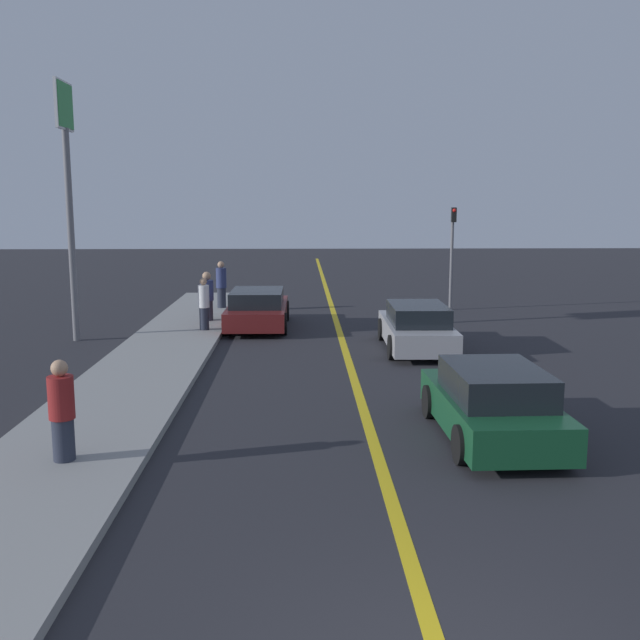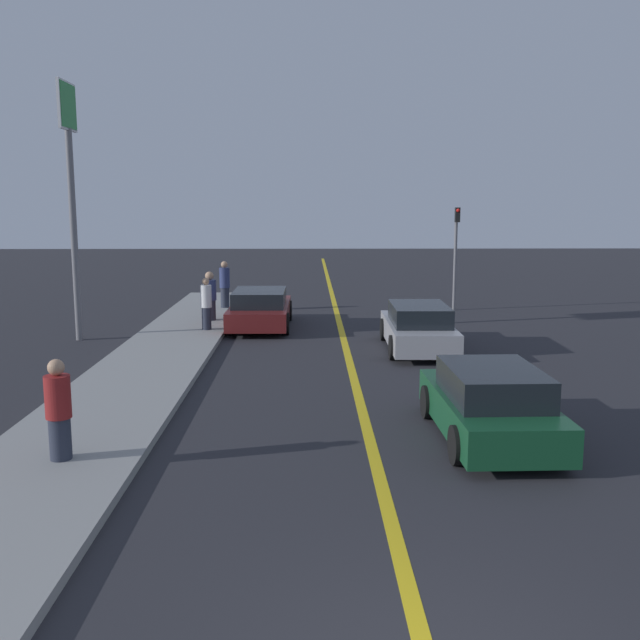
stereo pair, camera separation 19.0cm
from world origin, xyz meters
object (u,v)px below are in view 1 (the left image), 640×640
Objects in this scene: pedestrian_mid_group at (204,304)px; pedestrian_far_standing at (207,297)px; pedestrian_near_curb at (62,411)px; pedestrian_by_sign at (221,285)px; traffic_light at (452,247)px; roadside_sign at (67,160)px; car_far_distant at (258,309)px; car_near_right_lane at (492,404)px; car_ahead_center at (417,328)px.

pedestrian_far_standing is at bearing 94.23° from pedestrian_mid_group.
pedestrian_far_standing reaches higher than pedestrian_near_curb.
pedestrian_by_sign is at bearing 89.79° from pedestrian_mid_group.
roadside_sign is (-12.50, -5.90, 2.87)m from traffic_light.
traffic_light is (8.78, 0.17, 1.38)m from pedestrian_by_sign.
pedestrian_by_sign is (0.64, 16.32, 0.10)m from pedestrian_near_curb.
pedestrian_by_sign reaches higher than pedestrian_far_standing.
car_far_distant is 2.79× the size of pedestrian_mid_group.
car_near_right_lane is 14.47m from roadside_sign.
pedestrian_far_standing is (-6.39, 4.36, 0.33)m from car_ahead_center.
roadside_sign is (-5.30, -2.09, 4.66)m from car_far_distant.
pedestrian_far_standing is at bearing 160.31° from car_far_distant.
traffic_light is (9.43, 16.50, 1.48)m from pedestrian_near_curb.
pedestrian_mid_group is (-6.26, 2.53, 0.33)m from car_ahead_center.
roadside_sign is at bearing -154.73° from traffic_light.
car_near_right_lane is 15.54m from traffic_light.
pedestrian_near_curb is 0.97× the size of pedestrian_mid_group.
pedestrian_far_standing is at bearing 116.86° from car_near_right_lane.
pedestrian_by_sign is at bearing -178.86° from traffic_light.
car_near_right_lane is at bearing -61.82° from pedestrian_far_standing.
traffic_light reaches higher than car_ahead_center.
car_ahead_center is 0.59× the size of roadside_sign.
car_far_distant is 1.16× the size of traffic_light.
pedestrian_mid_group is 1.83m from pedestrian_far_standing.
traffic_light is at bearing 19.58° from pedestrian_far_standing.
pedestrian_by_sign is at bearing 131.23° from car_ahead_center.
traffic_light reaches higher than pedestrian_by_sign.
car_ahead_center is at bearing -22.03° from pedestrian_mid_group.
car_far_distant is (-4.73, 11.43, -0.00)m from car_near_right_lane.
roadside_sign reaches higher than pedestrian_far_standing.
pedestrian_by_sign reaches higher than car_near_right_lane.
pedestrian_far_standing is at bearing -92.92° from pedestrian_by_sign.
pedestrian_mid_group is at bearing 158.93° from car_ahead_center.
roadside_sign is at bearing 171.63° from car_ahead_center.
traffic_light is 14.12m from roadside_sign.
roadside_sign is (-3.57, -2.72, 4.32)m from pedestrian_far_standing.
traffic_light is (2.54, 7.54, 1.78)m from car_ahead_center.
pedestrian_far_standing is 9.60m from traffic_light.
pedestrian_by_sign is (0.02, 4.83, 0.06)m from pedestrian_mid_group.
pedestrian_mid_group is 5.76m from roadside_sign.
pedestrian_near_curb is at bearing -171.06° from car_near_right_lane.
car_ahead_center is at bearing -34.29° from pedestrian_far_standing.
car_ahead_center is 0.97× the size of car_far_distant.
car_near_right_lane is 12.03m from pedestrian_mid_group.
car_ahead_center is 7.74m from pedestrian_far_standing.
car_far_distant is 2.58× the size of pedestrian_by_sign.
pedestrian_near_curb is at bearing -73.82° from roadside_sign.
car_near_right_lane is 2.47× the size of pedestrian_mid_group.
car_ahead_center is 2.72× the size of pedestrian_mid_group.
car_ahead_center is 11.30m from pedestrian_near_curb.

